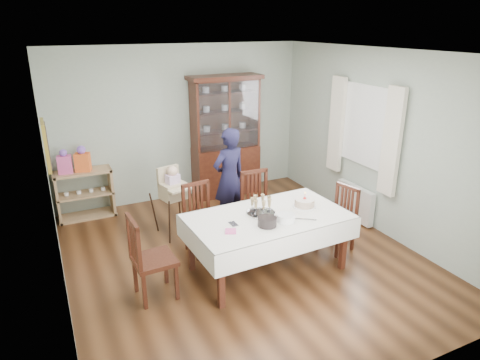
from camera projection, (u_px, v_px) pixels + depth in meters
floor at (243, 257)px, 5.87m from camera, size 5.00×5.00×0.00m
room_shell at (226, 127)px, 5.73m from camera, size 5.00×5.00×5.00m
dining_table at (267, 242)px, 5.45m from camera, size 2.05×1.23×0.76m
china_cabinet at (226, 135)px, 7.70m from camera, size 1.30×0.48×2.18m
sideboard at (85, 194)px, 6.95m from camera, size 0.90×0.38×0.80m
picture_frame at (46, 145)px, 5.08m from camera, size 0.04×0.48×0.58m
window at (366, 126)px, 6.48m from camera, size 0.04×1.02×1.22m
curtain_left at (392, 142)px, 5.97m from camera, size 0.07×0.30×1.55m
curtain_right at (337, 124)px, 7.02m from camera, size 0.07×0.30×1.55m
radiator at (355, 202)px, 6.89m from camera, size 0.10×0.80×0.55m
chair_far_left at (203, 232)px, 5.93m from camera, size 0.48×0.48×0.97m
chair_far_right at (259, 219)px, 6.32m from camera, size 0.47×0.47×1.00m
chair_end_left at (153, 273)px, 4.93m from camera, size 0.48×0.48×1.02m
chair_end_right at (337, 231)px, 5.99m from camera, size 0.49×0.49×0.91m
woman at (229, 178)px, 6.54m from camera, size 0.65×0.50×1.57m
high_chair at (174, 207)px, 6.43m from camera, size 0.57×0.57×1.06m
champagne_tray at (261, 209)px, 5.35m from camera, size 0.37×0.37×0.22m
birthday_cake at (304, 203)px, 5.56m from camera, size 0.30×0.30×0.21m
plate_stack_dark at (267, 222)px, 5.04m from camera, size 0.29×0.29×0.11m
plate_stack_white at (286, 218)px, 5.15m from camera, size 0.25×0.25×0.10m
napkin_stack at (231, 231)px, 4.91m from camera, size 0.17×0.17×0.02m
cutlery at (231, 224)px, 5.08m from camera, size 0.10×0.15×0.01m
cake_knife at (304, 219)px, 5.21m from camera, size 0.25×0.19×0.01m
gift_bag_pink at (65, 163)px, 6.64m from camera, size 0.22×0.16×0.39m
gift_bag_orange at (82, 160)px, 6.75m from camera, size 0.26×0.22×0.42m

